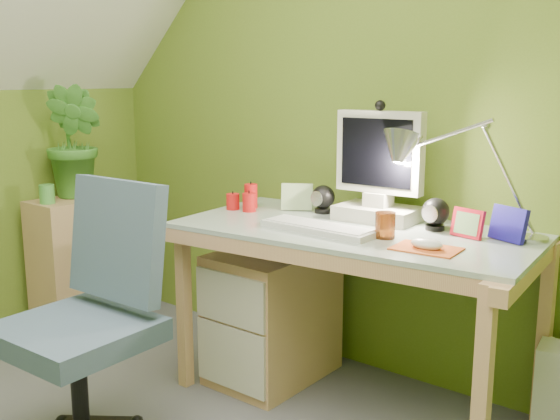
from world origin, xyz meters
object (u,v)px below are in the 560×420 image
Objects in this scene: monitor at (380,157)px; potted_plant at (76,142)px; desk_lamp at (486,152)px; side_ledge at (75,266)px; desk at (353,318)px; task_chair at (75,328)px.

potted_plant is at bearing -169.51° from monitor.
monitor is 0.45m from desk_lamp.
desk_lamp is 0.87× the size of side_ledge.
potted_plant is at bearing -166.66° from desk_lamp.
side_ledge is (-2.06, -0.42, -0.72)m from desk_lamp.
task_chair is (-0.55, -0.95, 0.12)m from desk.
desk_lamp is at bearing 16.65° from desk.
task_chair is at bearing -118.27° from monitor.
desk_lamp reaches higher than desk.
monitor is (-0.00, 0.18, 0.65)m from desk.
desk_lamp is at bearing 11.44° from side_ledge.
desk_lamp is 2.22m from side_ledge.
monitor is at bearing 14.52° from side_ledge.
desk is 2.40× the size of potted_plant.
monitor is 1.65m from potted_plant.
potted_plant is (0.00, 0.05, 0.67)m from side_ledge.
side_ledge is at bearing -165.31° from desk_lamp.
desk_lamp reaches higher than potted_plant.
monitor is 0.74× the size of side_ledge.
potted_plant is at bearing 142.29° from task_chair.
potted_plant is (-1.61, -0.19, 0.65)m from desk.
desk_lamp is (0.45, 0.18, 0.70)m from desk.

